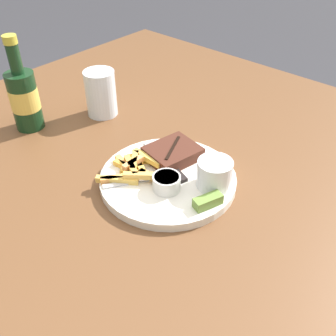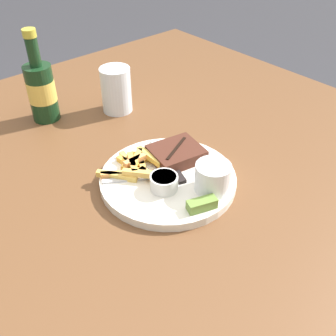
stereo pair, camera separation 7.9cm
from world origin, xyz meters
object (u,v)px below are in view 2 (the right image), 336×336
(pickle_spear, at_px, (202,204))
(beer_bottle, at_px, (41,89))
(coleslaw_cup, at_px, (213,176))
(fork_utensil, at_px, (132,179))
(steak_portion, at_px, (176,154))
(dipping_sauce_cup, at_px, (164,182))
(dinner_plate, at_px, (168,179))
(drinking_glass, at_px, (116,90))
(knife_utensil, at_px, (170,165))

(pickle_spear, xyz_separation_m, beer_bottle, (-0.05, 0.52, 0.05))
(coleslaw_cup, distance_m, fork_utensil, 0.16)
(steak_portion, distance_m, coleslaw_cup, 0.12)
(fork_utensil, bearing_deg, dipping_sauce_cup, -32.45)
(dipping_sauce_cup, bearing_deg, beer_bottle, 94.24)
(coleslaw_cup, xyz_separation_m, dipping_sauce_cup, (-0.07, 0.06, -0.02))
(dipping_sauce_cup, height_order, pickle_spear, dipping_sauce_cup)
(steak_portion, distance_m, fork_utensil, 0.11)
(dinner_plate, xyz_separation_m, fork_utensil, (-0.06, 0.04, 0.01))
(pickle_spear, bearing_deg, coleslaw_cup, 25.73)
(coleslaw_cup, xyz_separation_m, drinking_glass, (0.06, 0.40, 0.01))
(knife_utensil, distance_m, drinking_glass, 0.31)
(dinner_plate, height_order, knife_utensil, knife_utensil)
(dipping_sauce_cup, xyz_separation_m, beer_bottle, (-0.03, 0.43, 0.05))
(dinner_plate, relative_size, fork_utensil, 2.32)
(dinner_plate, relative_size, dipping_sauce_cup, 5.06)
(drinking_glass, bearing_deg, pickle_spear, -105.10)
(steak_portion, bearing_deg, fork_utensil, 177.15)
(dipping_sauce_cup, bearing_deg, drinking_glass, 69.00)
(dipping_sauce_cup, relative_size, knife_utensil, 0.34)
(steak_portion, relative_size, beer_bottle, 0.52)
(steak_portion, bearing_deg, beer_bottle, 107.31)
(dinner_plate, distance_m, pickle_spear, 0.12)
(steak_portion, xyz_separation_m, coleslaw_cup, (-0.01, -0.12, 0.02))
(knife_utensil, xyz_separation_m, drinking_glass, (0.07, 0.29, 0.04))
(dinner_plate, relative_size, beer_bottle, 1.21)
(knife_utensil, bearing_deg, steak_portion, -49.61)
(dipping_sauce_cup, bearing_deg, dinner_plate, 37.62)
(dinner_plate, height_order, dipping_sauce_cup, dipping_sauce_cup)
(dipping_sauce_cup, distance_m, fork_utensil, 0.07)
(pickle_spear, distance_m, fork_utensil, 0.16)
(pickle_spear, relative_size, knife_utensil, 0.37)
(coleslaw_cup, xyz_separation_m, fork_utensil, (-0.10, 0.13, -0.03))
(drinking_glass, bearing_deg, knife_utensil, -104.00)
(steak_portion, distance_m, dipping_sauce_cup, 0.10)
(knife_utensil, relative_size, beer_bottle, 0.70)
(beer_bottle, height_order, drinking_glass, beer_bottle)
(coleslaw_cup, distance_m, pickle_spear, 0.06)
(dinner_plate, xyz_separation_m, coleslaw_cup, (0.04, -0.09, 0.04))
(pickle_spear, distance_m, knife_utensil, 0.14)
(dipping_sauce_cup, bearing_deg, steak_portion, 34.34)
(dipping_sauce_cup, bearing_deg, knife_utensil, 39.08)
(steak_portion, distance_m, pickle_spear, 0.16)
(beer_bottle, bearing_deg, dinner_plate, -81.08)
(beer_bottle, xyz_separation_m, drinking_glass, (0.16, -0.09, -0.02))
(pickle_spear, relative_size, beer_bottle, 0.26)
(pickle_spear, bearing_deg, beer_bottle, 95.18)
(dinner_plate, relative_size, coleslaw_cup, 4.04)
(pickle_spear, xyz_separation_m, drinking_glass, (0.12, 0.43, 0.03))
(dipping_sauce_cup, relative_size, fork_utensil, 0.46)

